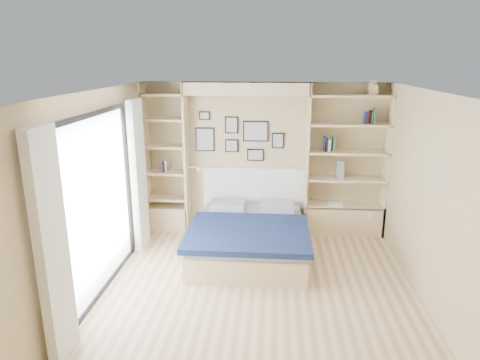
{
  "coord_description": "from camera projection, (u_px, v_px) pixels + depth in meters",
  "views": [
    {
      "loc": [
        0.17,
        -4.8,
        2.85
      ],
      "look_at": [
        -0.3,
        0.9,
        1.23
      ],
      "focal_mm": 32.0,
      "sensor_mm": 36.0,
      "label": 1
    }
  ],
  "objects": [
    {
      "name": "ground",
      "position": [
        258.0,
        294.0,
        5.39
      ],
      "size": [
        4.5,
        4.5,
        0.0
      ],
      "primitive_type": "plane",
      "color": "#DCB987",
      "rests_on": "ground"
    },
    {
      "name": "room_shell",
      "position": [
        238.0,
        179.0,
        6.59
      ],
      "size": [
        4.5,
        4.5,
        4.5
      ],
      "color": "tan",
      "rests_on": "ground"
    },
    {
      "name": "bed",
      "position": [
        249.0,
        236.0,
        6.45
      ],
      "size": [
        1.72,
        2.14,
        1.07
      ],
      "color": "#D1BB85",
      "rests_on": "ground"
    },
    {
      "name": "photo_gallery",
      "position": [
        238.0,
        137.0,
        7.12
      ],
      "size": [
        1.48,
        0.02,
        0.82
      ],
      "color": "black",
      "rests_on": "ground"
    },
    {
      "name": "reading_lamps",
      "position": [
        246.0,
        169.0,
        7.03
      ],
      "size": [
        1.92,
        0.12,
        0.15
      ],
      "color": "silver",
      "rests_on": "ground"
    },
    {
      "name": "shelf_decor",
      "position": [
        337.0,
        134.0,
        6.82
      ],
      "size": [
        3.46,
        0.23,
        2.03
      ],
      "color": "#B61F31",
      "rests_on": "ground"
    },
    {
      "name": "deck_chair",
      "position": [
        8.0,
        241.0,
        6.04
      ],
      "size": [
        0.58,
        0.83,
        0.77
      ],
      "rotation": [
        0.0,
        0.0,
        -0.16
      ],
      "color": "tan",
      "rests_on": "ground"
    }
  ]
}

